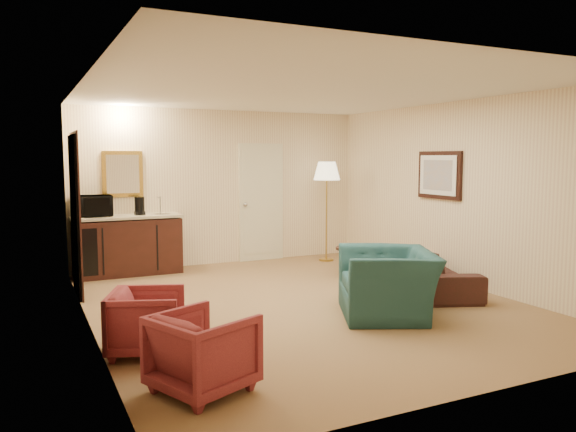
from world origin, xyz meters
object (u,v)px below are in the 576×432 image
object	(u,v)px
rose_chair_far	(203,348)
floor_lamp	(327,211)
wetbar_cabinet	(128,245)
teal_armchair	(388,272)
sofa	(434,264)
microwave	(91,204)
coffee_table	(361,261)
coffee_maker	(140,206)
waste_bin	(171,263)
rose_chair_near	(147,318)

from	to	relation	value
rose_chair_far	floor_lamp	world-z (taller)	floor_lamp
rose_chair_far	floor_lamp	size ratio (longest dim) A/B	0.40
wetbar_cabinet	teal_armchair	xyz separation A→B (m)	(2.29, -3.62, 0.05)
sofa	rose_chair_far	bearing A→B (deg)	137.48
microwave	coffee_table	bearing A→B (deg)	-25.86
teal_armchair	coffee_maker	size ratio (longest dim) A/B	4.12
wetbar_cabinet	sofa	size ratio (longest dim) A/B	0.89
microwave	coffee_maker	bearing A→B (deg)	-5.49
waste_bin	coffee_maker	xyz separation A→B (m)	(-0.45, 0.07, 0.92)
rose_chair_near	waste_bin	world-z (taller)	rose_chair_near
wetbar_cabinet	floor_lamp	bearing A→B (deg)	-5.46
teal_armchair	coffee_maker	bearing A→B (deg)	-125.24
sofa	rose_chair_far	distance (m)	4.28
waste_bin	coffee_maker	world-z (taller)	coffee_maker
coffee_table	microwave	xyz separation A→B (m)	(-3.66, 1.79, 0.88)
coffee_maker	teal_armchair	bearing A→B (deg)	-70.31
floor_lamp	teal_armchair	bearing A→B (deg)	-107.88
floor_lamp	coffee_maker	world-z (taller)	floor_lamp
wetbar_cabinet	microwave	bearing A→B (deg)	172.20
coffee_table	microwave	bearing A→B (deg)	153.95
rose_chair_far	microwave	xyz separation A→B (m)	(-0.25, 4.81, 0.77)
wetbar_cabinet	teal_armchair	size ratio (longest dim) A/B	1.41
rose_chair_near	rose_chair_far	xyz separation A→B (m)	(0.22, -1.05, 0.01)
coffee_maker	rose_chair_far	bearing A→B (deg)	-105.69
wetbar_cabinet	waste_bin	size ratio (longest dim) A/B	5.93
sofa	rose_chair_far	size ratio (longest dim) A/B	2.66
sofa	microwave	distance (m)	5.10
wetbar_cabinet	coffee_maker	distance (m)	0.63
sofa	teal_armchair	size ratio (longest dim) A/B	1.58
wetbar_cabinet	rose_chair_far	xyz separation A→B (m)	(-0.25, -4.74, -0.11)
rose_chair_near	waste_bin	size ratio (longest dim) A/B	2.39
floor_lamp	microwave	distance (m)	3.88
coffee_table	floor_lamp	distance (m)	1.55
microwave	coffee_maker	world-z (taller)	microwave
sofa	rose_chair_far	xyz separation A→B (m)	(-3.85, -1.87, -0.01)
rose_chair_near	coffee_maker	xyz separation A→B (m)	(0.67, 3.69, 0.73)
rose_chair_near	floor_lamp	distance (m)	5.12
microwave	rose_chair_far	bearing A→B (deg)	-86.83
wetbar_cabinet	coffee_table	xyz separation A→B (m)	(3.16, -1.72, -0.22)
teal_armchair	waste_bin	world-z (taller)	teal_armchair
teal_armchair	microwave	xyz separation A→B (m)	(-2.79, 3.69, 0.61)
sofa	coffee_table	xyz separation A→B (m)	(-0.44, 1.15, -0.12)
sofa	microwave	bearing A→B (deg)	75.92
sofa	teal_armchair	xyz separation A→B (m)	(-1.31, -0.75, 0.15)
coffee_maker	floor_lamp	bearing A→B (deg)	-16.05
teal_armchair	coffee_table	size ratio (longest dim) A/B	1.41
wetbar_cabinet	floor_lamp	xyz separation A→B (m)	(3.35, -0.32, 0.41)
sofa	microwave	size ratio (longest dim) A/B	3.18
rose_chair_far	teal_armchair	bearing A→B (deg)	-89.52
floor_lamp	waste_bin	distance (m)	2.81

